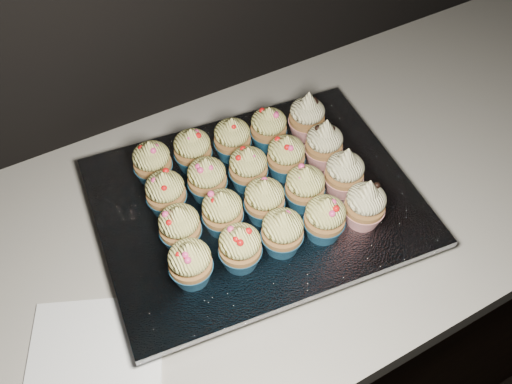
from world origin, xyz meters
TOP-DOWN VIEW (x-y plane):
  - cabinet at (0.00, 1.70)m, footprint 2.40×0.60m
  - worktop at (0.00, 1.70)m, footprint 2.44×0.64m
  - napkin at (-0.22, 1.58)m, footprint 0.24×0.24m
  - baking_tray at (0.10, 1.70)m, footprint 0.50×0.41m
  - foil_lining at (0.10, 1.70)m, footprint 0.54×0.45m
  - cupcake_0 at (-0.05, 1.61)m, footprint 0.06×0.06m
  - cupcake_1 at (0.02, 1.60)m, footprint 0.06×0.06m
  - cupcake_2 at (0.08, 1.60)m, footprint 0.06×0.06m
  - cupcake_3 at (0.15, 1.59)m, footprint 0.06×0.06m
  - cupcake_4 at (0.22, 1.58)m, footprint 0.06×0.06m
  - cupcake_5 at (-0.04, 1.68)m, footprint 0.06×0.06m
  - cupcake_6 at (0.03, 1.67)m, footprint 0.06×0.06m
  - cupcake_7 at (0.09, 1.66)m, footprint 0.06×0.06m
  - cupcake_8 at (0.16, 1.65)m, footprint 0.06×0.06m
  - cupcake_9 at (0.23, 1.65)m, footprint 0.06×0.06m
  - cupcake_10 at (-0.03, 1.75)m, footprint 0.06×0.06m
  - cupcake_11 at (0.03, 1.74)m, footprint 0.06×0.06m
  - cupcake_12 at (0.10, 1.73)m, footprint 0.06×0.06m
  - cupcake_13 at (0.17, 1.72)m, footprint 0.06×0.06m
  - cupcake_14 at (0.24, 1.71)m, footprint 0.06×0.06m
  - cupcake_15 at (-0.03, 1.82)m, footprint 0.06×0.06m
  - cupcake_16 at (0.04, 1.81)m, footprint 0.06×0.06m
  - cupcake_17 at (0.11, 1.80)m, footprint 0.06×0.06m
  - cupcake_18 at (0.18, 1.79)m, footprint 0.06×0.06m
  - cupcake_19 at (0.25, 1.78)m, footprint 0.06×0.06m

SIDE VIEW (x-z plane):
  - cabinet at x=0.00m, z-range 0.00..0.86m
  - worktop at x=0.00m, z-range 0.86..0.90m
  - napkin at x=-0.22m, z-range 0.90..0.90m
  - baking_tray at x=0.10m, z-range 0.90..0.92m
  - foil_lining at x=0.10m, z-range 0.92..0.93m
  - cupcake_0 at x=-0.05m, z-range 0.93..1.01m
  - cupcake_1 at x=0.02m, z-range 0.93..1.01m
  - cupcake_2 at x=0.08m, z-range 0.93..1.01m
  - cupcake_3 at x=0.15m, z-range 0.93..1.01m
  - cupcake_5 at x=-0.04m, z-range 0.93..1.01m
  - cupcake_6 at x=0.03m, z-range 0.93..1.01m
  - cupcake_7 at x=0.09m, z-range 0.93..1.01m
  - cupcake_8 at x=0.16m, z-range 0.93..1.01m
  - cupcake_10 at x=-0.03m, z-range 0.93..1.01m
  - cupcake_11 at x=0.03m, z-range 0.93..1.01m
  - cupcake_12 at x=0.10m, z-range 0.93..1.01m
  - cupcake_13 at x=0.17m, z-range 0.93..1.01m
  - cupcake_15 at x=-0.03m, z-range 0.93..1.01m
  - cupcake_16 at x=0.04m, z-range 0.93..1.01m
  - cupcake_17 at x=0.11m, z-range 0.93..1.01m
  - cupcake_18 at x=0.18m, z-range 0.93..1.01m
  - cupcake_4 at x=0.22m, z-range 0.93..1.02m
  - cupcake_9 at x=0.23m, z-range 0.93..1.02m
  - cupcake_14 at x=0.24m, z-range 0.93..1.02m
  - cupcake_19 at x=0.25m, z-range 0.93..1.02m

